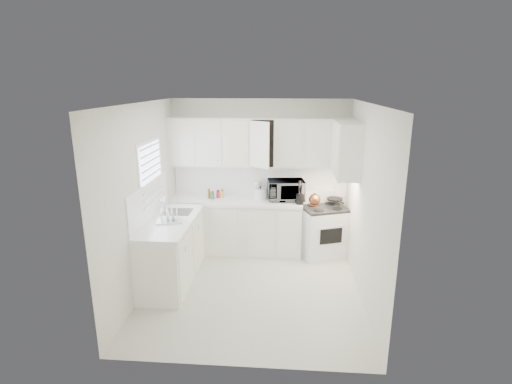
# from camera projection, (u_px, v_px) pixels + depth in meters

# --- Properties ---
(floor) EXTENTS (3.20, 3.20, 0.00)m
(floor) POSITION_uv_depth(u_px,v_px,m) (252.00, 289.00, 5.63)
(floor) COLOR beige
(floor) RESTS_ON ground
(ceiling) EXTENTS (3.20, 3.20, 0.00)m
(ceiling) POSITION_uv_depth(u_px,v_px,m) (252.00, 103.00, 4.93)
(ceiling) COLOR white
(ceiling) RESTS_ON ground
(wall_back) EXTENTS (3.00, 0.00, 3.00)m
(wall_back) POSITION_uv_depth(u_px,v_px,m) (260.00, 175.00, 6.82)
(wall_back) COLOR silver
(wall_back) RESTS_ON ground
(wall_front) EXTENTS (3.00, 0.00, 3.00)m
(wall_front) POSITION_uv_depth(u_px,v_px,m) (237.00, 251.00, 3.75)
(wall_front) COLOR silver
(wall_front) RESTS_ON ground
(wall_left) EXTENTS (0.00, 3.20, 3.20)m
(wall_left) POSITION_uv_depth(u_px,v_px,m) (143.00, 200.00, 5.39)
(wall_left) COLOR silver
(wall_left) RESTS_ON ground
(wall_right) EXTENTS (0.00, 3.20, 3.20)m
(wall_right) POSITION_uv_depth(u_px,v_px,m) (365.00, 205.00, 5.17)
(wall_right) COLOR silver
(wall_right) RESTS_ON ground
(window_blinds) EXTENTS (0.06, 0.96, 1.06)m
(window_blinds) POSITION_uv_depth(u_px,v_px,m) (152.00, 176.00, 5.66)
(window_blinds) COLOR white
(window_blinds) RESTS_ON wall_left
(lower_cabinets_back) EXTENTS (2.22, 0.60, 0.90)m
(lower_cabinets_back) POSITION_uv_depth(u_px,v_px,m) (236.00, 227.00, 6.79)
(lower_cabinets_back) COLOR white
(lower_cabinets_back) RESTS_ON floor
(lower_cabinets_left) EXTENTS (0.60, 1.60, 0.90)m
(lower_cabinets_left) POSITION_uv_depth(u_px,v_px,m) (172.00, 252.00, 5.79)
(lower_cabinets_left) COLOR white
(lower_cabinets_left) RESTS_ON floor
(countertop_back) EXTENTS (2.24, 0.64, 0.05)m
(countertop_back) POSITION_uv_depth(u_px,v_px,m) (236.00, 201.00, 6.65)
(countertop_back) COLOR white
(countertop_back) RESTS_ON lower_cabinets_back
(countertop_left) EXTENTS (0.64, 1.62, 0.05)m
(countertop_left) POSITION_uv_depth(u_px,v_px,m) (171.00, 221.00, 5.66)
(countertop_left) COLOR white
(countertop_left) RESTS_ON lower_cabinets_left
(backsplash_back) EXTENTS (2.98, 0.02, 0.55)m
(backsplash_back) POSITION_uv_depth(u_px,v_px,m) (260.00, 180.00, 6.83)
(backsplash_back) COLOR white
(backsplash_back) RESTS_ON wall_back
(backsplash_left) EXTENTS (0.02, 1.60, 0.55)m
(backsplash_left) POSITION_uv_depth(u_px,v_px,m) (149.00, 201.00, 5.61)
(backsplash_left) COLOR white
(backsplash_left) RESTS_ON wall_left
(upper_cabinets_back) EXTENTS (3.00, 0.33, 0.80)m
(upper_cabinets_back) POSITION_uv_depth(u_px,v_px,m) (259.00, 166.00, 6.61)
(upper_cabinets_back) COLOR white
(upper_cabinets_back) RESTS_ON wall_back
(upper_cabinets_right) EXTENTS (0.33, 0.90, 0.80)m
(upper_cabinets_right) POSITION_uv_depth(u_px,v_px,m) (345.00, 176.00, 5.92)
(upper_cabinets_right) COLOR white
(upper_cabinets_right) RESTS_ON wall_right
(sink) EXTENTS (0.42, 0.38, 0.30)m
(sink) POSITION_uv_depth(u_px,v_px,m) (177.00, 204.00, 5.96)
(sink) COLOR gray
(sink) RESTS_ON countertop_left
(stove) EXTENTS (0.87, 0.79, 1.10)m
(stove) POSITION_uv_depth(u_px,v_px,m) (324.00, 225.00, 6.61)
(stove) COLOR white
(stove) RESTS_ON floor
(tea_kettle) EXTENTS (0.27, 0.25, 0.21)m
(tea_kettle) POSITION_uv_depth(u_px,v_px,m) (315.00, 199.00, 6.33)
(tea_kettle) COLOR #9C4B2A
(tea_kettle) RESTS_ON stove
(frying_pan) EXTENTS (0.41, 0.50, 0.04)m
(frying_pan) POSITION_uv_depth(u_px,v_px,m) (335.00, 199.00, 6.64)
(frying_pan) COLOR black
(frying_pan) RESTS_ON stove
(microwave) EXTENTS (0.64, 0.41, 0.41)m
(microwave) POSITION_uv_depth(u_px,v_px,m) (286.00, 188.00, 6.58)
(microwave) COLOR gray
(microwave) RESTS_ON countertop_back
(rice_cooker) EXTENTS (0.25, 0.25, 0.22)m
(rice_cooker) POSITION_uv_depth(u_px,v_px,m) (260.00, 193.00, 6.63)
(rice_cooker) COLOR white
(rice_cooker) RESTS_ON countertop_back
(paper_towel) EXTENTS (0.12, 0.12, 0.27)m
(paper_towel) POSITION_uv_depth(u_px,v_px,m) (257.00, 189.00, 6.78)
(paper_towel) COLOR white
(paper_towel) RESTS_ON countertop_back
(utensil_crock) EXTENTS (0.17, 0.17, 0.40)m
(utensil_crock) POSITION_uv_depth(u_px,v_px,m) (300.00, 192.00, 6.32)
(utensil_crock) COLOR black
(utensil_crock) RESTS_ON countertop_back
(dish_rack) EXTENTS (0.42, 0.35, 0.20)m
(dish_rack) POSITION_uv_depth(u_px,v_px,m) (169.00, 215.00, 5.54)
(dish_rack) COLOR white
(dish_rack) RESTS_ON countertop_left
(spice_left_0) EXTENTS (0.06, 0.06, 0.13)m
(spice_left_0) POSITION_uv_depth(u_px,v_px,m) (210.00, 193.00, 6.79)
(spice_left_0) COLOR brown
(spice_left_0) RESTS_ON countertop_back
(spice_left_1) EXTENTS (0.06, 0.06, 0.13)m
(spice_left_1) POSITION_uv_depth(u_px,v_px,m) (214.00, 194.00, 6.69)
(spice_left_1) COLOR #2A8044
(spice_left_1) RESTS_ON countertop_back
(spice_left_2) EXTENTS (0.06, 0.06, 0.13)m
(spice_left_2) POSITION_uv_depth(u_px,v_px,m) (219.00, 193.00, 6.78)
(spice_left_2) COLOR #D11B51
(spice_left_2) RESTS_ON countertop_back
(spice_left_3) EXTENTS (0.06, 0.06, 0.13)m
(spice_left_3) POSITION_uv_depth(u_px,v_px,m) (222.00, 195.00, 6.68)
(spice_left_3) COLOR yellow
(spice_left_3) RESTS_ON countertop_back
(sauce_right_0) EXTENTS (0.06, 0.06, 0.19)m
(sauce_right_0) POSITION_uv_depth(u_px,v_px,m) (293.00, 192.00, 6.71)
(sauce_right_0) COLOR #D11B51
(sauce_right_0) RESTS_ON countertop_back
(sauce_right_1) EXTENTS (0.06, 0.06, 0.19)m
(sauce_right_1) POSITION_uv_depth(u_px,v_px,m) (297.00, 193.00, 6.65)
(sauce_right_1) COLOR yellow
(sauce_right_1) RESTS_ON countertop_back
(sauce_right_2) EXTENTS (0.06, 0.06, 0.19)m
(sauce_right_2) POSITION_uv_depth(u_px,v_px,m) (300.00, 192.00, 6.70)
(sauce_right_2) COLOR brown
(sauce_right_2) RESTS_ON countertop_back
(sauce_right_3) EXTENTS (0.06, 0.06, 0.19)m
(sauce_right_3) POSITION_uv_depth(u_px,v_px,m) (303.00, 194.00, 6.64)
(sauce_right_3) COLOR black
(sauce_right_3) RESTS_ON countertop_back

